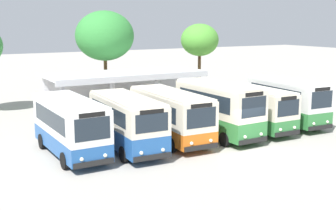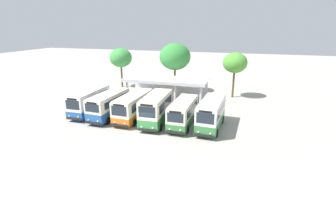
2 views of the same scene
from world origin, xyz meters
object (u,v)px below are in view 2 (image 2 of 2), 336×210
at_px(city_bus_far_end_green, 211,113).
at_px(waiting_chair_end_by_column, 161,96).
at_px(city_bus_fourth_amber, 156,108).
at_px(city_bus_fifth_blue, 183,112).
at_px(waiting_chair_middle_seat, 167,97).
at_px(city_bus_middle_cream, 134,106).
at_px(waiting_chair_second_from_end, 164,97).
at_px(city_bus_nearest_orange, 89,101).
at_px(city_bus_second_in_row, 109,104).

xyz_separation_m(city_bus_far_end_green, waiting_chair_end_by_column, (-9.21, 9.41, -1.32)).
xyz_separation_m(city_bus_fourth_amber, city_bus_fifth_blue, (3.23, 0.28, -0.27)).
bearing_deg(waiting_chair_middle_seat, city_bus_far_end_green, -49.19).
bearing_deg(city_bus_fourth_amber, city_bus_fifth_blue, 4.90).
height_order(city_bus_fifth_blue, waiting_chair_middle_seat, city_bus_fifth_blue).
height_order(city_bus_middle_cream, city_bus_far_end_green, city_bus_far_end_green).
bearing_deg(city_bus_fourth_amber, waiting_chair_end_by_column, 105.65).
bearing_deg(city_bus_middle_cream, waiting_chair_second_from_end, 83.40).
relative_size(city_bus_nearest_orange, city_bus_fourth_amber, 1.04).
relative_size(city_bus_second_in_row, city_bus_far_end_green, 1.03).
bearing_deg(waiting_chair_second_from_end, city_bus_far_end_green, -47.31).
xyz_separation_m(city_bus_nearest_orange, waiting_chair_middle_seat, (8.07, 8.97, -1.27)).
distance_m(city_bus_nearest_orange, city_bus_far_end_green, 16.16).
height_order(city_bus_second_in_row, waiting_chair_end_by_column, city_bus_second_in_row).
height_order(city_bus_middle_cream, waiting_chair_second_from_end, city_bus_middle_cream).
distance_m(city_bus_far_end_green, waiting_chair_middle_seat, 12.44).
relative_size(city_bus_second_in_row, waiting_chair_second_from_end, 8.37).
relative_size(waiting_chair_end_by_column, waiting_chair_second_from_end, 1.00).
bearing_deg(city_bus_fifth_blue, city_bus_second_in_row, -179.67).
distance_m(city_bus_fourth_amber, waiting_chair_end_by_column, 10.28).
distance_m(city_bus_far_end_green, waiting_chair_second_from_end, 12.82).
relative_size(city_bus_nearest_orange, city_bus_second_in_row, 1.00).
relative_size(city_bus_fifth_blue, waiting_chair_end_by_column, 8.00).
distance_m(city_bus_middle_cream, city_bus_far_end_green, 9.70).
bearing_deg(city_bus_fourth_amber, waiting_chair_second_from_end, 102.61).
distance_m(waiting_chair_second_from_end, waiting_chair_middle_seat, 0.56).
distance_m(city_bus_nearest_orange, waiting_chair_end_by_column, 11.46).
height_order(city_bus_middle_cream, city_bus_fourth_amber, city_bus_fourth_amber).
relative_size(waiting_chair_second_from_end, waiting_chair_middle_seat, 1.00).
xyz_separation_m(city_bus_middle_cream, city_bus_fourth_amber, (3.23, -0.71, 0.20)).
height_order(city_bus_second_in_row, city_bus_far_end_green, city_bus_far_end_green).
bearing_deg(city_bus_fourth_amber, city_bus_nearest_orange, 175.39).
xyz_separation_m(city_bus_nearest_orange, city_bus_far_end_green, (16.16, -0.39, 0.06)).
height_order(city_bus_middle_cream, waiting_chair_middle_seat, city_bus_middle_cream).
distance_m(city_bus_second_in_row, waiting_chair_second_from_end, 10.53).
xyz_separation_m(city_bus_middle_cream, city_bus_fifth_blue, (6.46, -0.43, -0.07)).
relative_size(city_bus_far_end_green, waiting_chair_second_from_end, 8.11).
height_order(city_bus_second_in_row, waiting_chair_middle_seat, city_bus_second_in_row).
bearing_deg(city_bus_far_end_green, city_bus_middle_cream, 178.12).
xyz_separation_m(city_bus_middle_cream, waiting_chair_second_from_end, (1.05, 9.05, -1.23)).
bearing_deg(city_bus_nearest_orange, waiting_chair_second_from_end, 50.10).
bearing_deg(waiting_chair_end_by_column, city_bus_nearest_orange, -127.61).
distance_m(city_bus_nearest_orange, city_bus_fourth_amber, 9.73).
height_order(city_bus_nearest_orange, city_bus_second_in_row, city_bus_nearest_orange).
bearing_deg(city_bus_fourth_amber, city_bus_far_end_green, 3.45).
distance_m(city_bus_middle_cream, city_bus_fifth_blue, 6.48).
distance_m(city_bus_fifth_blue, waiting_chair_end_by_column, 11.31).
distance_m(city_bus_nearest_orange, waiting_chair_middle_seat, 12.13).
bearing_deg(waiting_chair_second_from_end, waiting_chair_middle_seat, -0.98).
distance_m(city_bus_second_in_row, city_bus_far_end_green, 12.93).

